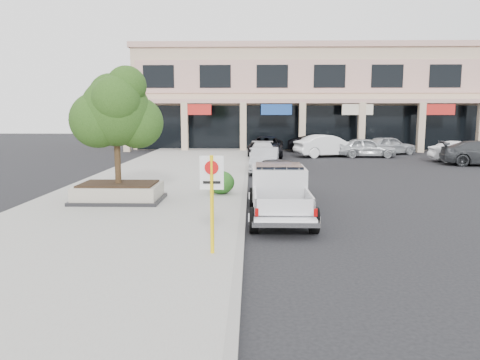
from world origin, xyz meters
name	(u,v)px	position (x,y,z in m)	size (l,w,h in m)	color
ground	(296,234)	(0.00, 0.00, 0.00)	(120.00, 120.00, 0.00)	black
sidewalk	(149,193)	(-5.50, 6.00, 0.07)	(8.00, 52.00, 0.15)	gray
curb	(245,194)	(-1.55, 6.00, 0.07)	(0.20, 52.00, 0.15)	gray
strip_mall	(346,98)	(8.00, 33.93, 4.75)	(40.55, 12.43, 9.50)	#C9AE8D
planter	(119,192)	(-6.18, 3.97, 0.48)	(3.20, 2.20, 0.68)	black
planter_tree	(121,112)	(-6.04, 4.12, 3.41)	(2.90, 2.55, 4.00)	black
no_parking_sign	(212,191)	(-2.18, -2.36, 1.63)	(0.55, 0.09, 2.30)	yellow
hedge	(221,182)	(-2.51, 5.56, 0.62)	(1.10, 0.99, 0.94)	#1C4A15
pickup_truck	(280,193)	(-0.35, 1.83, 0.83)	(1.96, 5.30, 1.67)	silver
curb_car_a	(278,178)	(-0.22, 5.58, 0.79)	(1.87, 4.66, 1.59)	#2B2D30
curb_car_b	(265,160)	(-0.52, 13.53, 0.70)	(1.48, 4.25, 1.40)	#ACADB4
curb_car_c	(263,152)	(-0.50, 19.58, 0.66)	(1.85, 4.56, 1.32)	silver
curb_car_d	(266,147)	(-0.16, 22.89, 0.77)	(2.56, 5.55, 1.54)	black
lot_car_a	(367,147)	(7.42, 22.60, 0.74)	(1.74, 4.33, 1.48)	#B0B5B9
lot_car_b	(328,146)	(4.55, 22.84, 0.83)	(1.76, 5.06, 1.67)	white
lot_car_d	(320,143)	(4.57, 26.99, 0.76)	(2.51, 5.44, 1.51)	black
lot_car_e	(389,145)	(9.70, 24.76, 0.75)	(1.76, 4.38, 1.49)	#ABAEB3
lot_car_f	(462,152)	(13.23, 19.52, 0.70)	(1.48, 4.24, 1.40)	white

